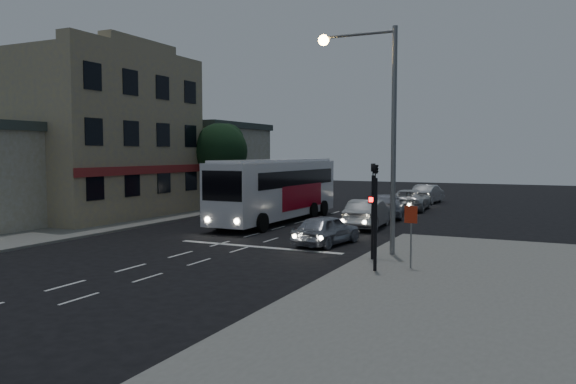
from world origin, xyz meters
The scene contains 17 objects.
ground centered at (0.00, 0.00, 0.00)m, with size 120.00×120.00×0.00m, color black.
sidewalk_near centered at (13.00, -4.00, 0.06)m, with size 12.00×24.00×0.12m, color slate.
sidewalk_far centered at (-13.00, 8.00, 0.06)m, with size 12.00×50.00×0.12m, color slate.
road_markings centered at (1.29, 3.31, 0.00)m, with size 8.00×30.55×0.01m.
tour_bus centered at (-1.31, 10.41, 2.04)m, with size 2.93×12.34×3.78m.
car_suv centered at (4.52, 3.80, 0.70)m, with size 1.65×4.10×1.40m, color #979CAA.
car_sedan_a centered at (4.49, 10.16, 0.80)m, with size 1.68×4.83×1.59m, color silver.
car_sedan_b centered at (4.05, 15.60, 0.76)m, with size 2.13×5.23×1.52m, color #9A9DAA.
car_sedan_c centered at (4.29, 20.97, 0.75)m, with size 2.50×5.41×1.50m, color silver.
car_extra centered at (4.33, 27.20, 0.77)m, with size 1.63×4.68×1.54m, color silver.
traffic_signal_main centered at (7.60, 0.78, 2.42)m, with size 0.25×0.35×4.10m.
traffic_signal_side centered at (8.30, -1.20, 2.42)m, with size 0.18×0.15×4.10m.
regulatory_sign centered at (9.30, -0.24, 1.60)m, with size 0.45×0.12×2.20m.
streetlight centered at (7.34, 2.20, 5.73)m, with size 3.32×0.44×9.00m.
main_building centered at (-13.96, 8.00, 5.16)m, with size 10.12×12.00×11.00m.
low_building_north centered at (-13.50, 20.00, 3.39)m, with size 9.40×9.40×6.50m.
street_tree centered at (-8.21, 15.02, 4.50)m, with size 4.00×4.00×6.20m.
Camera 1 is at (13.79, -19.69, 4.17)m, focal length 35.00 mm.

